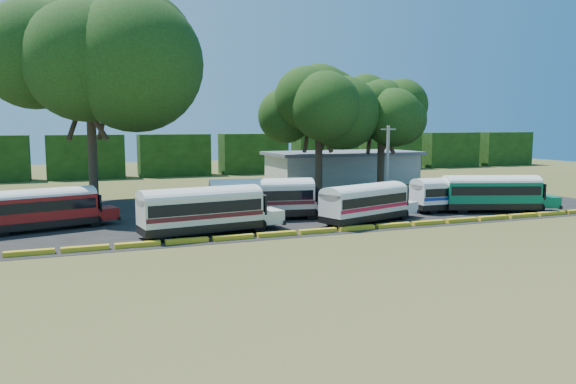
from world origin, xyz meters
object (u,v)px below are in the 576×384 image
object	(u,v)px
bus_red	(43,206)
bus_cream_west	(204,208)
bus_white_red	(366,201)
tree_west	(88,56)
bus_teal	(493,191)

from	to	relation	value
bus_red	bus_cream_west	bearing A→B (deg)	-44.76
bus_cream_west	bus_white_red	world-z (taller)	bus_cream_west
bus_white_red	tree_west	xyz separation A→B (m)	(-18.68, 16.18, 11.66)
bus_cream_west	bus_red	bearing A→B (deg)	142.89
bus_red	bus_cream_west	world-z (taller)	bus_cream_west
bus_red	bus_teal	world-z (taller)	bus_teal
bus_red	bus_white_red	xyz separation A→B (m)	(22.49, -5.65, -0.02)
bus_cream_west	tree_west	xyz separation A→B (m)	(-6.30, 16.27, 11.50)
bus_red	bus_white_red	distance (m)	23.19
tree_west	bus_teal	bearing A→B (deg)	-26.13
bus_red	bus_white_red	world-z (taller)	bus_white_red
bus_cream_west	bus_teal	size ratio (longest dim) A/B	1.03
tree_west	bus_white_red	bearing A→B (deg)	-40.90
bus_red	bus_teal	xyz separation A→B (m)	(35.15, -4.85, 0.10)
bus_white_red	bus_red	bearing A→B (deg)	146.70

